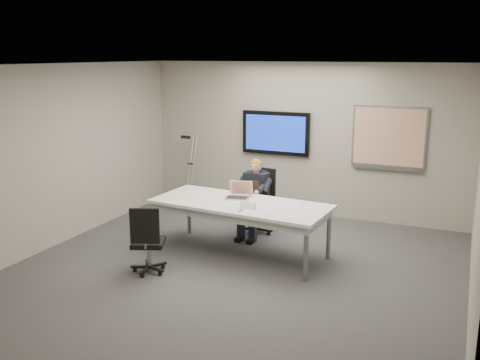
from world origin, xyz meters
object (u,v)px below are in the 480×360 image
at_px(office_chair_far, 258,213).
at_px(conference_table, 240,208).
at_px(seated_person, 252,206).
at_px(office_chair_near, 148,252).
at_px(laptop, 239,194).

bearing_deg(office_chair_far, conference_table, -74.93).
distance_m(office_chair_far, seated_person, 0.30).
relative_size(conference_table, office_chair_near, 2.76).
height_order(conference_table, office_chair_near, office_chair_near).
distance_m(conference_table, seated_person, 0.85).
bearing_deg(office_chair_near, seated_person, -132.97).
bearing_deg(seated_person, laptop, -86.68).
bearing_deg(seated_person, office_chair_near, -107.90).
bearing_deg(seated_person, office_chair_far, 90.83).
distance_m(seated_person, laptop, 0.67).
relative_size(conference_table, seated_person, 2.11).
bearing_deg(office_chair_far, office_chair_near, -100.52).
bearing_deg(seated_person, conference_table, -77.75).
bearing_deg(office_chair_far, seated_person, -83.72).
xyz_separation_m(conference_table, office_chair_far, (-0.14, 1.06, -0.38)).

